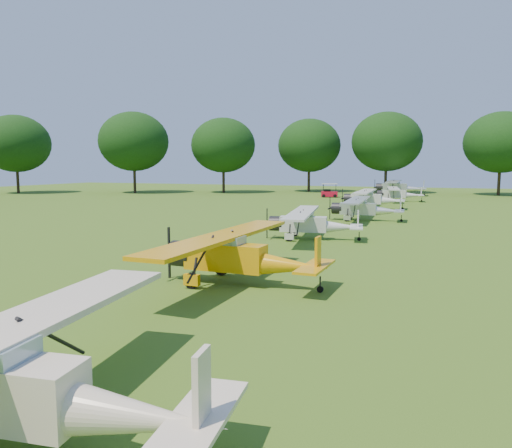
{
  "coord_description": "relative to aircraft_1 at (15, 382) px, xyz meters",
  "views": [
    {
      "loc": [
        7.44,
        -25.53,
        4.45
      ],
      "look_at": [
        -1.88,
        -1.46,
        1.4
      ],
      "focal_mm": 35.0,
      "sensor_mm": 36.0,
      "label": 1
    }
  ],
  "objects": [
    {
      "name": "aircraft_6",
      "position": [
        0.17,
        58.08,
        -0.1
      ],
      "size": [
        5.84,
        9.26,
        1.82
      ],
      "rotation": [
        0.0,
        0.0,
        0.14
      ],
      "color": "silver",
      "rests_on": "ground"
    },
    {
      "name": "tree_belt",
      "position": [
        2.19,
        20.24,
        6.87
      ],
      "size": [
        137.36,
        130.27,
        14.52
      ],
      "color": "black",
      "rests_on": "ground"
    },
    {
      "name": "aircraft_1",
      "position": [
        0.0,
        0.0,
        0.0
      ],
      "size": [
        6.37,
        10.12,
        1.99
      ],
      "rotation": [
        0.0,
        0.0,
        0.12
      ],
      "color": "beige",
      "rests_on": "ground"
    },
    {
      "name": "aircraft_4",
      "position": [
        -0.3,
        35.06,
        -0.06
      ],
      "size": [
        5.99,
        9.55,
        1.88
      ],
      "rotation": [
        0.0,
        0.0,
        0.07
      ],
      "color": "silver",
      "rests_on": "ground"
    },
    {
      "name": "golf_cart",
      "position": [
        -9.51,
        63.01,
        -0.52
      ],
      "size": [
        2.46,
        1.78,
        1.91
      ],
      "rotation": [
        0.0,
        0.0,
        0.2
      ],
      "color": "red",
      "rests_on": "ground"
    },
    {
      "name": "ground",
      "position": [
        -1.38,
        20.08,
        -1.16
      ],
      "size": [
        160.0,
        160.0,
        0.0
      ],
      "primitive_type": "plane",
      "color": "#375A16",
      "rests_on": "ground"
    },
    {
      "name": "aircraft_7",
      "position": [
        -0.93,
        70.71,
        0.21
      ],
      "size": [
        7.46,
        11.86,
        2.34
      ],
      "rotation": [
        0.0,
        0.0,
        0.03
      ],
      "color": "silver",
      "rests_on": "ground"
    },
    {
      "name": "aircraft_5",
      "position": [
        -1.38,
        46.44,
        0.01
      ],
      "size": [
        6.39,
        10.17,
        2.0
      ],
      "rotation": [
        0.0,
        0.0,
        0.04
      ],
      "color": "silver",
      "rests_on": "ground"
    },
    {
      "name": "aircraft_2",
      "position": [
        -1.21,
        11.37,
        0.03
      ],
      "size": [
        6.47,
        10.28,
        2.03
      ],
      "rotation": [
        0.0,
        0.0,
        -0.02
      ],
      "color": "orange",
      "rests_on": "ground"
    },
    {
      "name": "aircraft_3",
      "position": [
        -1.62,
        23.49,
        -0.09
      ],
      "size": [
        5.9,
        9.34,
        1.83
      ],
      "rotation": [
        0.0,
        0.0,
        0.16
      ],
      "color": "silver",
      "rests_on": "ground"
    }
  ]
}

